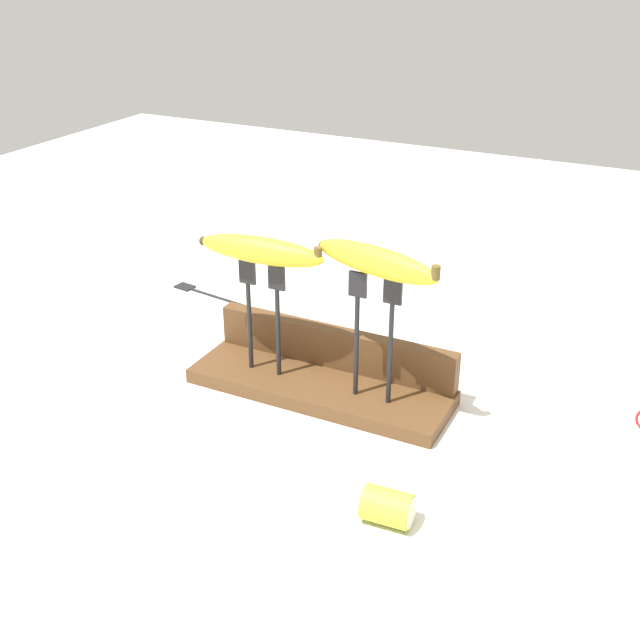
# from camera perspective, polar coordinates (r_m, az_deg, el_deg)

# --- Properties ---
(ground_plane) EXTENTS (3.00, 3.00, 0.00)m
(ground_plane) POSITION_cam_1_polar(r_m,az_deg,el_deg) (1.20, 0.00, -5.23)
(ground_plane) COLOR silver
(wooden_board) EXTENTS (0.39, 0.13, 0.02)m
(wooden_board) POSITION_cam_1_polar(r_m,az_deg,el_deg) (1.19, 0.00, -4.78)
(wooden_board) COLOR brown
(wooden_board) RESTS_ON ground
(board_backstop) EXTENTS (0.39, 0.02, 0.06)m
(board_backstop) POSITION_cam_1_polar(r_m,az_deg,el_deg) (1.21, 1.10, -1.95)
(board_backstop) COLOR brown
(board_backstop) RESTS_ON wooden_board
(fork_stand_left) EXTENTS (0.07, 0.01, 0.18)m
(fork_stand_left) POSITION_cam_1_polar(r_m,az_deg,el_deg) (1.17, -4.10, 0.88)
(fork_stand_left) COLOR black
(fork_stand_left) RESTS_ON wooden_board
(fork_stand_right) EXTENTS (0.08, 0.01, 0.19)m
(fork_stand_right) POSITION_cam_1_polar(r_m,az_deg,el_deg) (1.09, 3.87, -0.50)
(fork_stand_right) COLOR black
(fork_stand_right) RESTS_ON wooden_board
(banana_raised_left) EXTENTS (0.20, 0.05, 0.04)m
(banana_raised_left) POSITION_cam_1_polar(r_m,az_deg,el_deg) (1.13, -4.25, 5.00)
(banana_raised_left) COLOR yellow
(banana_raised_left) RESTS_ON fork_stand_left
(banana_raised_right) EXTENTS (0.20, 0.08, 0.04)m
(banana_raised_right) POSITION_cam_1_polar(r_m,az_deg,el_deg) (1.05, 4.03, 4.22)
(banana_raised_right) COLOR yellow
(banana_raised_right) RESTS_ON fork_stand_right
(fork_fallen_near) EXTENTS (0.17, 0.04, 0.01)m
(fork_fallen_near) POSITION_cam_1_polar(r_m,az_deg,el_deg) (1.54, -8.52, 2.07)
(fork_fallen_near) COLOR black
(fork_fallen_near) RESTS_ON ground
(banana_chunk_near) EXTENTS (0.06, 0.05, 0.04)m
(banana_chunk_near) POSITION_cam_1_polar(r_m,az_deg,el_deg) (0.95, 4.91, -13.19)
(banana_chunk_near) COLOR #B2C138
(banana_chunk_near) RESTS_ON ground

